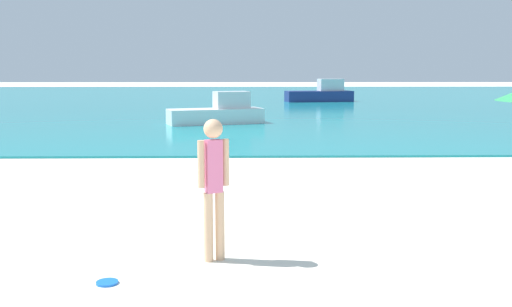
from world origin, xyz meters
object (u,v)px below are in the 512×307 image
at_px(frisbee, 107,283).
at_px(boat_near, 219,113).
at_px(person_standing, 214,181).
at_px(boat_far, 321,94).

bearing_deg(frisbee, boat_near, 88.71).
bearing_deg(person_standing, boat_near, -113.10).
xyz_separation_m(frisbee, boat_far, (6.76, 33.90, 0.59)).
relative_size(person_standing, boat_near, 0.42).
bearing_deg(person_standing, boat_far, -125.17).
bearing_deg(boat_far, frisbee, 69.65).
height_order(person_standing, boat_far, person_standing).
relative_size(frisbee, boat_near, 0.06).
relative_size(person_standing, frisbee, 7.25).
xyz_separation_m(person_standing, boat_far, (5.65, 33.16, -0.37)).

